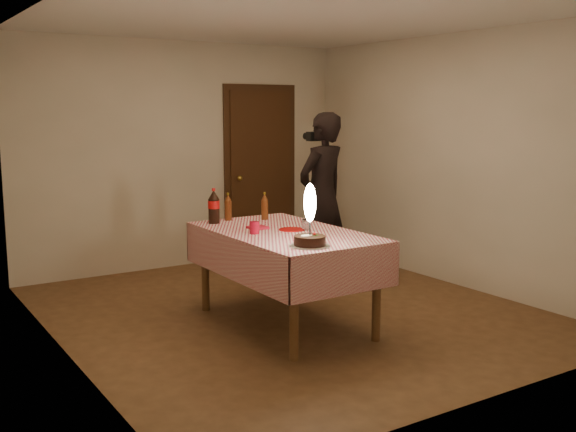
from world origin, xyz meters
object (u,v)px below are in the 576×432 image
object	(u,v)px
amber_bottle_right	(265,207)
birthday_cake	(310,228)
dining_table	(285,244)
cola_bottle	(214,206)
amber_bottle_left	(228,208)
clear_cup	(306,225)
photographer	(322,195)
red_cup	(255,228)
red_plate	(292,229)

from	to	relation	value
amber_bottle_right	birthday_cake	bearing A→B (deg)	-105.50
dining_table	birthday_cake	xyz separation A→B (m)	(-0.18, -0.63, 0.24)
birthday_cake	dining_table	bearing A→B (deg)	74.27
dining_table	amber_bottle_right	xyz separation A→B (m)	(0.17, 0.61, 0.23)
cola_bottle	amber_bottle_left	world-z (taller)	cola_bottle
clear_cup	photographer	size ratio (longest dim) A/B	0.05
clear_cup	photographer	world-z (taller)	photographer
birthday_cake	amber_bottle_right	distance (m)	1.28
birthday_cake	amber_bottle_right	xyz separation A→B (m)	(0.34, 1.24, -0.02)
cola_bottle	photographer	bearing A→B (deg)	18.59
birthday_cake	red_cup	distance (m)	0.67
amber_bottle_left	amber_bottle_right	size ratio (longest dim) A/B	1.00
clear_cup	red_cup	bearing A→B (deg)	169.59
red_cup	red_plate	bearing A→B (deg)	-3.48
cola_bottle	photographer	distance (m)	1.66
birthday_cake	red_cup	bearing A→B (deg)	98.36
red_plate	dining_table	bearing A→B (deg)	-171.04
dining_table	red_cup	world-z (taller)	red_cup
red_plate	amber_bottle_right	xyz separation A→B (m)	(0.09, 0.60, 0.11)
red_plate	cola_bottle	xyz separation A→B (m)	(-0.40, 0.66, 0.15)
dining_table	birthday_cake	world-z (taller)	birthday_cake
amber_bottle_right	amber_bottle_left	bearing A→B (deg)	154.91
red_cup	photographer	xyz separation A→B (m)	(1.52, 1.17, 0.04)
cola_bottle	amber_bottle_left	xyz separation A→B (m)	(0.18, 0.08, -0.03)
red_cup	amber_bottle_right	bearing A→B (deg)	52.60
clear_cup	red_plate	bearing A→B (deg)	148.90
birthday_cake	amber_bottle_left	bearing A→B (deg)	88.49
birthday_cake	clear_cup	size ratio (longest dim) A/B	5.25
birthday_cake	amber_bottle_left	xyz separation A→B (m)	(0.04, 1.38, -0.02)
dining_table	red_plate	distance (m)	0.14
cola_bottle	amber_bottle_left	size ratio (longest dim) A/B	1.25
amber_bottle_right	photographer	xyz separation A→B (m)	(1.08, 0.59, -0.03)
red_cup	photographer	world-z (taller)	photographer
red_plate	red_cup	bearing A→B (deg)	176.52
dining_table	birthday_cake	size ratio (longest dim) A/B	3.64
red_plate	clear_cup	world-z (taller)	clear_cup
clear_cup	amber_bottle_right	size ratio (longest dim) A/B	0.35
cola_bottle	photographer	world-z (taller)	photographer
amber_bottle_right	red_cup	bearing A→B (deg)	-127.40
dining_table	clear_cup	bearing A→B (deg)	-15.34
red_plate	photographer	world-z (taller)	photographer
photographer	cola_bottle	bearing A→B (deg)	-161.41
clear_cup	amber_bottle_right	xyz separation A→B (m)	(-0.02, 0.66, 0.07)
dining_table	red_cup	distance (m)	0.32
red_cup	clear_cup	xyz separation A→B (m)	(0.46, -0.08, -0.01)
birthday_cake	amber_bottle_left	distance (m)	1.38
clear_cup	cola_bottle	bearing A→B (deg)	124.99
amber_bottle_left	photographer	distance (m)	1.45
dining_table	photographer	bearing A→B (deg)	44.02
clear_cup	amber_bottle_left	xyz separation A→B (m)	(-0.32, 0.80, 0.07)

